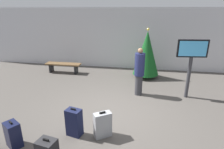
# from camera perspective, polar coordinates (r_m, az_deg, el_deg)

# --- Properties ---
(ground_plane) EXTENTS (16.00, 16.00, 0.00)m
(ground_plane) POSITION_cam_1_polar(r_m,az_deg,el_deg) (5.77, -0.10, -11.48)
(ground_plane) COLOR #514C47
(back_wall) EXTENTS (16.00, 0.20, 3.09)m
(back_wall) POSITION_cam_1_polar(r_m,az_deg,el_deg) (9.74, 4.81, 10.92)
(back_wall) COLOR silver
(back_wall) RESTS_ON ground_plane
(holiday_tree) EXTENTS (1.16, 1.16, 2.24)m
(holiday_tree) POSITION_cam_1_polar(r_m,az_deg,el_deg) (8.41, 10.67, 6.55)
(holiday_tree) COLOR #4C3319
(holiday_tree) RESTS_ON ground_plane
(flight_info_kiosk) EXTENTS (1.00, 0.20, 2.06)m
(flight_info_kiosk) POSITION_cam_1_polar(r_m,az_deg,el_deg) (6.72, 23.38, 4.93)
(flight_info_kiosk) COLOR #333338
(flight_info_kiosk) RESTS_ON ground_plane
(waiting_bench) EXTENTS (1.74, 0.44, 0.48)m
(waiting_bench) POSITION_cam_1_polar(r_m,az_deg,el_deg) (9.41, -14.83, 2.71)
(waiting_bench) COLOR brown
(waiting_bench) RESTS_ON ground_plane
(traveller_0) EXTENTS (0.45, 0.45, 1.73)m
(traveller_0) POSITION_cam_1_polar(r_m,az_deg,el_deg) (6.61, 8.47, 1.10)
(traveller_0) COLOR #333338
(traveller_0) RESTS_ON ground_plane
(suitcase_4) EXTENTS (0.46, 0.40, 0.68)m
(suitcase_4) POSITION_cam_1_polar(r_m,az_deg,el_deg) (4.63, -2.92, -15.31)
(suitcase_4) COLOR #9EA0A5
(suitcase_4) RESTS_ON ground_plane
(suitcase_5) EXTENTS (0.41, 0.32, 0.74)m
(suitcase_5) POSITION_cam_1_polar(r_m,az_deg,el_deg) (4.75, -11.64, -14.33)
(suitcase_5) COLOR #141938
(suitcase_5) RESTS_ON ground_plane
(suitcase_6) EXTENTS (0.44, 0.41, 0.64)m
(suitcase_6) POSITION_cam_1_polar(r_m,az_deg,el_deg) (4.89, -28.29, -16.11)
(suitcase_6) COLOR #141938
(suitcase_6) RESTS_ON ground_plane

